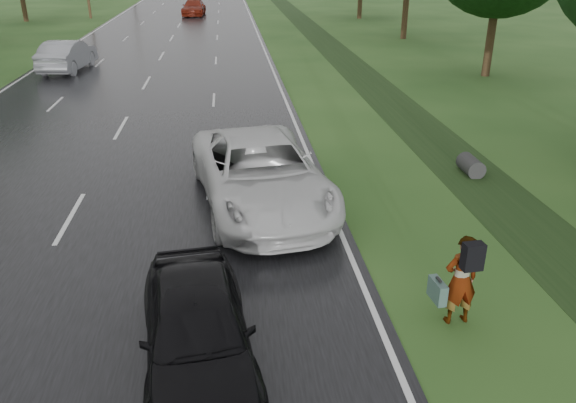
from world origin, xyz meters
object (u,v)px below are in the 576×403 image
(dark_sedan, at_px, (197,328))
(silver_sedan, at_px, (67,55))
(white_pickup, at_px, (260,173))
(pedestrian, at_px, (460,279))

(dark_sedan, distance_m, silver_sedan, 27.03)
(white_pickup, bearing_deg, pedestrian, -67.93)
(dark_sedan, relative_size, silver_sedan, 0.85)
(pedestrian, relative_size, dark_sedan, 0.41)
(pedestrian, relative_size, silver_sedan, 0.35)
(dark_sedan, height_order, silver_sedan, silver_sedan)
(pedestrian, bearing_deg, white_pickup, -65.34)
(pedestrian, xyz_separation_m, silver_sedan, (-12.91, 25.00, -0.04))
(white_pickup, height_order, silver_sedan, white_pickup)
(silver_sedan, bearing_deg, dark_sedan, 114.02)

